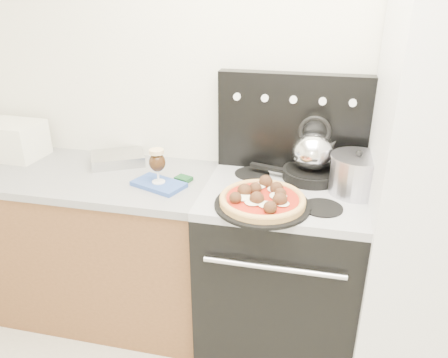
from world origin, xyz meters
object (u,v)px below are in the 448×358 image
(stove_body, at_px, (279,272))
(stock_pot, at_px, (356,175))
(skillet, at_px, (311,174))
(toaster_oven, at_px, (13,140))
(pizza, at_px, (263,198))
(oven_mitt, at_px, (159,184))
(beer_glass, at_px, (157,166))
(fridge, at_px, (445,201))
(tea_kettle, at_px, (313,148))
(pizza_pan, at_px, (262,205))
(base_cabinet, at_px, (89,246))

(stove_body, distance_m, stock_pot, 0.65)
(stove_body, xyz_separation_m, skillet, (0.12, 0.16, 0.51))
(toaster_oven, height_order, pizza, toaster_oven)
(oven_mitt, distance_m, pizza, 0.55)
(pizza, xyz_separation_m, stock_pot, (0.40, 0.23, 0.05))
(beer_glass, distance_m, stock_pot, 0.94)
(stove_body, relative_size, fridge, 0.46)
(tea_kettle, height_order, stock_pot, tea_kettle)
(toaster_oven, relative_size, pizza_pan, 0.76)
(base_cabinet, relative_size, skillet, 5.13)
(beer_glass, relative_size, stock_pot, 0.73)
(pizza, bearing_deg, pizza_pan, 180.00)
(oven_mitt, distance_m, beer_glass, 0.10)
(fridge, bearing_deg, beer_glass, -178.66)
(oven_mitt, distance_m, skillet, 0.76)
(skillet, bearing_deg, beer_glass, -163.71)
(fridge, distance_m, toaster_oven, 2.27)
(pizza_pan, height_order, skillet, skillet)
(toaster_oven, xyz_separation_m, stock_pot, (1.88, -0.10, 0.01))
(skillet, bearing_deg, fridge, -17.34)
(base_cabinet, distance_m, toaster_oven, 0.74)
(stock_pot, bearing_deg, base_cabinet, -179.29)
(pizza_pan, bearing_deg, tea_kettle, 60.43)
(pizza, height_order, stock_pot, stock_pot)
(oven_mitt, xyz_separation_m, skillet, (0.73, 0.21, 0.03))
(fridge, xyz_separation_m, pizza, (-0.78, -0.16, 0.01))
(fridge, relative_size, tea_kettle, 8.27)
(stove_body, relative_size, beer_glass, 5.00)
(fridge, relative_size, pizza_pan, 4.48)
(pizza_pan, bearing_deg, beer_glass, 166.19)
(oven_mitt, height_order, skillet, skillet)
(stove_body, distance_m, skillet, 0.54)
(base_cabinet, xyz_separation_m, fridge, (1.80, -0.05, 0.52))
(oven_mitt, bearing_deg, skillet, 16.29)
(stock_pot, bearing_deg, pizza_pan, -150.28)
(toaster_oven, bearing_deg, pizza_pan, -9.29)
(base_cabinet, height_order, oven_mitt, oven_mitt)
(stove_body, bearing_deg, fridge, -2.05)
(pizza_pan, bearing_deg, base_cabinet, 168.32)
(toaster_oven, xyz_separation_m, tea_kettle, (1.68, 0.01, 0.08))
(skillet, bearing_deg, oven_mitt, -163.71)
(base_cabinet, xyz_separation_m, stock_pot, (1.43, 0.02, 0.58))
(pizza, relative_size, skillet, 1.33)
(pizza_pan, bearing_deg, skillet, 60.43)
(toaster_oven, relative_size, tea_kettle, 1.41)
(pizza_pan, height_order, tea_kettle, tea_kettle)
(beer_glass, bearing_deg, skillet, 16.29)
(skillet, xyz_separation_m, tea_kettle, (0.00, 0.00, 0.14))
(pizza_pan, xyz_separation_m, tea_kettle, (0.20, 0.34, 0.16))
(base_cabinet, relative_size, tea_kettle, 6.31)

